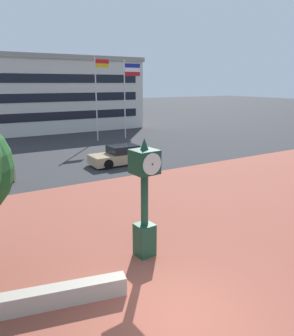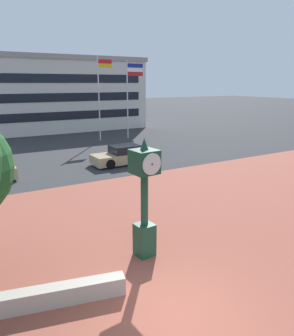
% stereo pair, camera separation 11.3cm
% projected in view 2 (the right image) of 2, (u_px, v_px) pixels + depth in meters
% --- Properties ---
extents(ground_plane, '(200.00, 200.00, 0.00)m').
position_uv_depth(ground_plane, '(176.00, 316.00, 7.63)').
color(ground_plane, '#2D2D30').
extents(plaza_brick_paving, '(44.00, 15.15, 0.01)m').
position_uv_depth(plaza_brick_paving, '(115.00, 250.00, 10.63)').
color(plaza_brick_paving, brown).
rests_on(plaza_brick_paving, ground).
extents(planter_wall, '(3.21, 1.08, 0.50)m').
position_uv_depth(planter_wall, '(62.00, 294.00, 8.03)').
color(planter_wall, '#ADA393').
rests_on(planter_wall, ground).
extents(street_clock, '(0.80, 0.85, 3.83)m').
position_uv_depth(street_clock, '(144.00, 196.00, 9.84)').
color(street_clock, '#19422D').
rests_on(street_clock, ground).
extents(car_street_mid, '(4.22, 1.92, 1.28)m').
position_uv_depth(car_street_mid, '(123.00, 156.00, 21.86)').
color(car_street_mid, tan).
rests_on(car_street_mid, ground).
extents(flagpole_primary, '(1.46, 0.14, 7.77)m').
position_uv_depth(flagpole_primary, '(100.00, 93.00, 29.72)').
color(flagpole_primary, silver).
rests_on(flagpole_primary, ground).
extents(flagpole_secondary, '(1.80, 0.14, 7.48)m').
position_uv_depth(flagpole_secondary, '(130.00, 91.00, 31.17)').
color(flagpole_secondary, silver).
rests_on(flagpole_secondary, ground).
extents(civic_building, '(20.54, 13.28, 8.30)m').
position_uv_depth(civic_building, '(49.00, 93.00, 39.42)').
color(civic_building, beige).
rests_on(civic_building, ground).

